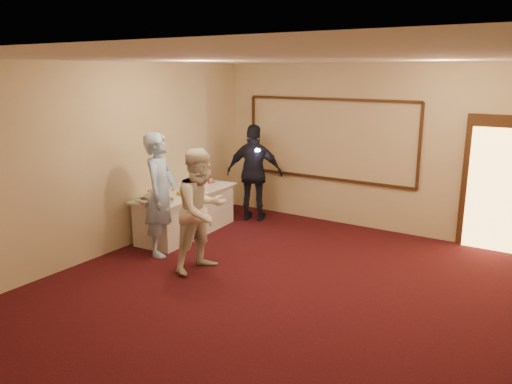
# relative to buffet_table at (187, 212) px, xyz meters

# --- Properties ---
(floor) EXTENTS (7.00, 7.00, 0.00)m
(floor) POSITION_rel_buffet_table_xyz_m (2.59, -1.40, -0.39)
(floor) COLOR black
(floor) RESTS_ON ground
(room_walls) EXTENTS (6.04, 7.04, 3.02)m
(room_walls) POSITION_rel_buffet_table_xyz_m (2.59, -1.40, 1.64)
(room_walls) COLOR beige
(room_walls) RESTS_ON floor
(wall_molding) EXTENTS (3.45, 0.04, 1.55)m
(wall_molding) POSITION_rel_buffet_table_xyz_m (1.79, 2.07, 1.21)
(wall_molding) COLOR #372410
(wall_molding) RESTS_ON room_walls
(doorway) EXTENTS (1.05, 0.07, 2.20)m
(doorway) POSITION_rel_buffet_table_xyz_m (4.74, 2.06, 0.69)
(doorway) COLOR #372410
(doorway) RESTS_ON floor
(buffet_table) EXTENTS (0.97, 2.18, 0.77)m
(buffet_table) POSITION_rel_buffet_table_xyz_m (0.00, 0.00, 0.00)
(buffet_table) COLOR silver
(buffet_table) RESTS_ON floor
(pavlova_tray) EXTENTS (0.54, 0.62, 0.20)m
(pavlova_tray) POSITION_rel_buffet_table_xyz_m (0.06, -0.85, 0.47)
(pavlova_tray) COLOR #AAACB0
(pavlova_tray) RESTS_ON buffet_table
(cupcake_stand) EXTENTS (0.31, 0.31, 0.45)m
(cupcake_stand) POSITION_rel_buffet_table_xyz_m (-0.17, 0.82, 0.54)
(cupcake_stand) COLOR #BF3969
(cupcake_stand) RESTS_ON buffet_table
(plate_stack_a) EXTENTS (0.21, 0.21, 0.17)m
(plate_stack_a) POSITION_rel_buffet_table_xyz_m (0.02, 0.09, 0.47)
(plate_stack_a) COLOR white
(plate_stack_a) RESTS_ON buffet_table
(plate_stack_b) EXTENTS (0.21, 0.21, 0.18)m
(plate_stack_b) POSITION_rel_buffet_table_xyz_m (0.07, 0.37, 0.47)
(plate_stack_b) COLOR white
(plate_stack_b) RESTS_ON buffet_table
(tart) EXTENTS (0.25, 0.25, 0.05)m
(tart) POSITION_rel_buffet_table_xyz_m (0.12, -0.22, 0.41)
(tart) COLOR white
(tart) RESTS_ON buffet_table
(man) EXTENTS (0.69, 0.83, 1.95)m
(man) POSITION_rel_buffet_table_xyz_m (0.34, -0.99, 0.59)
(man) COLOR #98BBF3
(man) RESTS_ON floor
(woman) EXTENTS (0.83, 0.99, 1.81)m
(woman) POSITION_rel_buffet_table_xyz_m (1.30, -1.17, 0.52)
(woman) COLOR white
(woman) RESTS_ON floor
(guest) EXTENTS (1.19, 0.79, 1.88)m
(guest) POSITION_rel_buffet_table_xyz_m (0.56, 1.38, 0.55)
(guest) COLOR black
(guest) RESTS_ON floor
(camera_flash) EXTENTS (0.07, 0.05, 0.05)m
(camera_flash) POSITION_rel_buffet_table_xyz_m (0.78, 1.16, 1.04)
(camera_flash) COLOR white
(camera_flash) RESTS_ON guest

